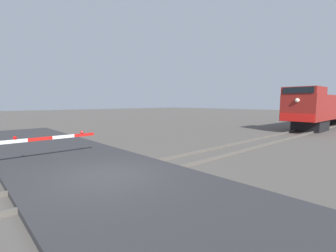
{
  "coord_description": "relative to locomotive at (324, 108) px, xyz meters",
  "views": [
    {
      "loc": [
        7.16,
        -3.69,
        2.68
      ],
      "look_at": [
        -1.01,
        3.73,
        1.56
      ],
      "focal_mm": 24.89,
      "sensor_mm": 36.0,
      "label": 1
    }
  ],
  "objects": [
    {
      "name": "ground_plane",
      "position": [
        0.0,
        -25.17,
        -2.05
      ],
      "size": [
        160.0,
        160.0,
        0.0
      ],
      "primitive_type": "plane",
      "color": "#514C47"
    },
    {
      "name": "rail_track_left",
      "position": [
        -0.72,
        -25.17,
        -1.98
      ],
      "size": [
        0.08,
        80.0,
        0.15
      ],
      "primitive_type": "cube",
      "color": "#59544C",
      "rests_on": "ground_plane"
    },
    {
      "name": "rail_track_right",
      "position": [
        0.72,
        -25.17,
        -1.98
      ],
      "size": [
        0.08,
        80.0,
        0.15
      ],
      "primitive_type": "cube",
      "color": "#59544C",
      "rests_on": "ground_plane"
    },
    {
      "name": "road_surface",
      "position": [
        0.0,
        -25.17,
        -1.97
      ],
      "size": [
        36.0,
        5.53,
        0.17
      ],
      "primitive_type": "cube",
      "color": "#2D2D30",
      "rests_on": "ground_plane"
    },
    {
      "name": "locomotive",
      "position": [
        0.0,
        0.0,
        0.0
      ],
      "size": [
        2.81,
        16.42,
        3.99
      ],
      "color": "black",
      "rests_on": "ground_plane"
    }
  ]
}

